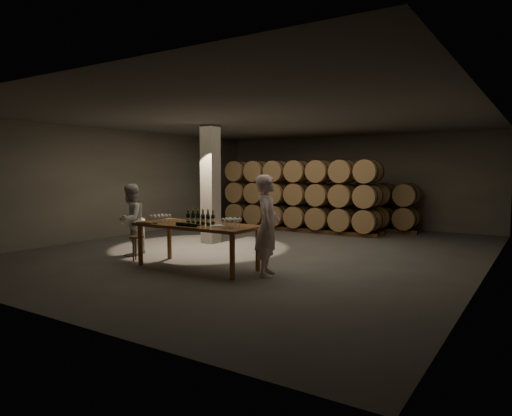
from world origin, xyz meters
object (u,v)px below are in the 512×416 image
Objects in this scene: notebook_near at (151,223)px; stool at (137,241)px; person_woman at (131,220)px; tasting_table at (197,229)px; plate at (217,226)px; bottle_cluster at (200,219)px; person_man at (267,225)px.

notebook_near is 0.43× the size of stool.
stool is 0.32× the size of person_woman.
tasting_table is 0.57m from plate.
person_woman is (-2.77, 0.31, -0.07)m from plate.
tasting_table is 2.23m from person_woman.
plate is 2.79m from person_woman.
person_woman is at bearing 147.37° from stool.
bottle_cluster reaches higher than notebook_near.
notebook_near is 0.92m from stool.
bottle_cluster is 1.10× the size of stool.
stool is (-2.16, -0.09, -0.46)m from plate.
plate is at bearing -5.57° from tasting_table.
notebook_near is 0.14× the size of person_woman.
person_woman is (-0.61, 0.39, 0.39)m from stool.
person_man reaches higher than person_woman.
bottle_cluster is at bearing 23.12° from tasting_table.
person_man is at bearing 7.07° from bottle_cluster.
bottle_cluster is (0.06, 0.03, 0.21)m from tasting_table.
notebook_near is at bearing 44.47° from person_woman.
tasting_table is 4.80× the size of stool.
tasting_table is 4.38× the size of bottle_cluster.
plate is 1.01m from person_man.
person_man is (3.14, 0.35, 0.51)m from stool.
bottle_cluster is at bearing 73.31° from person_man.
notebook_near is 0.12× the size of person_man.
notebook_near is at bearing 81.05° from person_man.
bottle_cluster is 1.77m from stool.
person_man is at bearing 15.09° from plate.
notebook_near reaches higher than stool.
stool is 0.29× the size of person_man.
plate is 1.14× the size of notebook_near.
tasting_table is at bearing 64.61° from person_woman.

